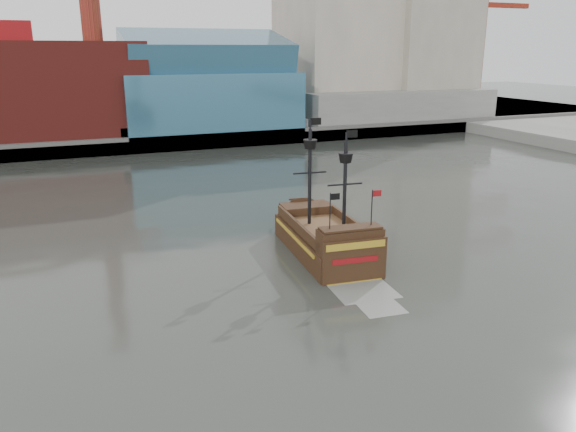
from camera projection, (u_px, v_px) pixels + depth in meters
name	position (u px, v px, depth m)	size (l,w,h in m)	color
ground	(348.00, 317.00, 34.50)	(400.00, 400.00, 0.00)	black
promenade_far	(135.00, 124.00, 115.63)	(220.00, 60.00, 2.00)	slate
seawall	(161.00, 144.00, 89.44)	(220.00, 1.00, 2.60)	#4C4C49
skyline	(159.00, 0.00, 104.23)	(149.00, 45.00, 62.00)	#796049
crane_a	(480.00, 34.00, 130.52)	(22.50, 4.00, 32.25)	slate
crane_b	(482.00, 50.00, 143.91)	(19.10, 4.00, 26.25)	slate
pirate_ship	(326.00, 242.00, 44.72)	(6.06, 15.73, 11.49)	black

